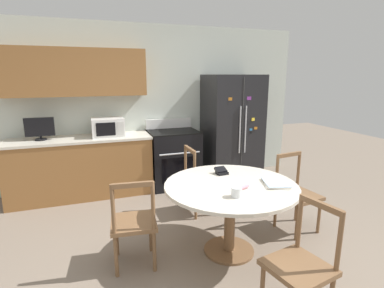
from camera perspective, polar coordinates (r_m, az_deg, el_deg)
The scene contains 16 objects.
ground_plane at distance 3.12m, azimuth 4.34°, elevation -22.24°, with size 14.00×14.00×0.00m, color gray.
back_wall at distance 4.99m, azimuth -10.89°, elevation 8.61°, with size 5.20×0.44×2.60m.
kitchen_counter at distance 4.81m, azimuth -20.22°, elevation -4.12°, with size 2.06×0.64×0.90m.
refrigerator at distance 5.18m, azimuth 7.59°, elevation 2.93°, with size 0.90×0.75×1.81m.
oven_range at distance 4.95m, azimuth -3.51°, elevation -2.63°, with size 0.78×0.68×1.08m.
microwave at distance 4.67m, azimuth -15.72°, elevation 3.10°, with size 0.47×0.35×0.27m.
countertop_tv at distance 4.73m, azimuth -27.02°, elevation 2.73°, with size 0.39×0.16×0.32m.
dining_table at distance 3.07m, azimuth 7.34°, elevation -9.79°, with size 1.33×1.33×0.74m.
dining_chair_right at distance 3.76m, azimuth 19.27°, elevation -9.06°, with size 0.47×0.47×0.90m.
dining_chair_near at distance 2.50m, azimuth 20.04°, elevation -20.95°, with size 0.49×0.49×0.90m.
dining_chair_far at distance 3.98m, azimuth 1.77°, elevation -7.10°, with size 0.43×0.43×0.90m.
dining_chair_left at distance 2.97m, azimuth -11.04°, elevation -14.64°, with size 0.46×0.46×0.90m.
candle_glass at distance 2.72m, azimuth 8.47°, elevation -9.19°, with size 0.10×0.10×0.09m.
folded_napkin at distance 2.90m, azimuth 9.44°, elevation -8.06°, with size 0.16×0.10×0.05m.
wallet at distance 3.31m, azimuth 5.61°, elevation -5.23°, with size 0.13×0.14×0.07m.
mail_stack at distance 3.11m, azimuth 15.63°, elevation -7.19°, with size 0.33×0.37×0.02m.
Camera 1 is at (-1.05, -2.33, 1.80)m, focal length 28.00 mm.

